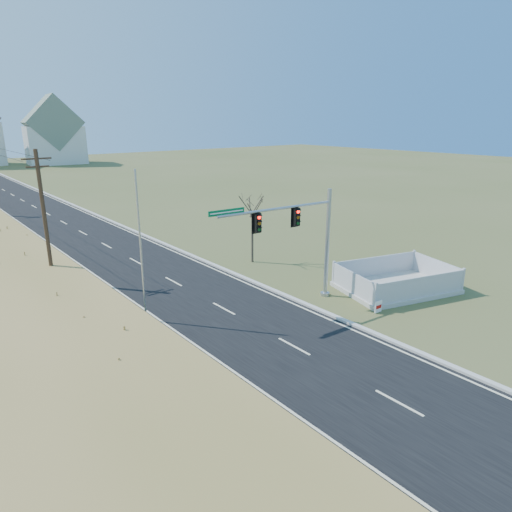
{
  "coord_description": "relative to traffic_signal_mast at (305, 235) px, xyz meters",
  "views": [
    {
      "loc": [
        -14.2,
        -16.52,
        10.84
      ],
      "look_at": [
        1.3,
        2.58,
        3.4
      ],
      "focal_mm": 32.0,
      "sensor_mm": 36.0,
      "label": 1
    }
  ],
  "objects": [
    {
      "name": "flagpole",
      "position": [
        -8.79,
        3.46,
        -0.87
      ],
      "size": [
        0.38,
        0.38,
        8.4
      ],
      "color": "#B7B5AD",
      "rests_on": "ground"
    },
    {
      "name": "curb",
      "position": [
        -0.34,
        48.07,
        -4.13
      ],
      "size": [
        0.3,
        180.0,
        0.18
      ],
      "primitive_type": "cube",
      "color": "#B2AFA8",
      "rests_on": "ground"
    },
    {
      "name": "utility_pole_near",
      "position": [
        -10.99,
        13.07,
        0.46
      ],
      "size": [
        1.8,
        0.26,
        9.0
      ],
      "color": "#422D1E",
      "rests_on": "ground"
    },
    {
      "name": "fence_enclosure",
      "position": [
        6.23,
        -2.37,
        -3.92
      ],
      "size": [
        8.14,
        6.58,
        1.63
      ],
      "rotation": [
        0.0,
        0.0,
        -0.28
      ],
      "color": "#B7B5AD",
      "rests_on": "ground"
    },
    {
      "name": "road",
      "position": [
        -4.49,
        48.07,
        -4.19
      ],
      "size": [
        8.0,
        180.0,
        0.06
      ],
      "primitive_type": "cube",
      "color": "black",
      "rests_on": "ground"
    },
    {
      "name": "traffic_signal_mast",
      "position": [
        0.0,
        0.0,
        0.0
      ],
      "size": [
        8.55,
        0.95,
        6.81
      ],
      "rotation": [
        0.0,
        0.0,
        -0.07
      ],
      "color": "#9EA0A5",
      "rests_on": "ground"
    },
    {
      "name": "open_sign",
      "position": [
        2.23,
        -3.95,
        -3.85
      ],
      "size": [
        0.57,
        0.1,
        0.7
      ],
      "rotation": [
        0.0,
        0.0,
        -0.06
      ],
      "color": "white",
      "rests_on": "ground"
    },
    {
      "name": "condo_ne",
      "position": [
        15.51,
        102.07,
        2.62
      ],
      "size": [
        14.12,
        10.51,
        16.52
      ],
      "rotation": [
        0.0,
        0.0,
        -0.1
      ],
      "color": "silver",
      "rests_on": "ground"
    },
    {
      "name": "bare_tree",
      "position": [
        2.68,
        8.35,
        0.34
      ],
      "size": [
        2.14,
        2.14,
        5.67
      ],
      "color": "#4C3F33",
      "rests_on": "ground"
    },
    {
      "name": "ground",
      "position": [
        -4.49,
        -1.93,
        -4.22
      ],
      "size": [
        260.0,
        260.0,
        0.0
      ],
      "primitive_type": "plane",
      "color": "#4A5227",
      "rests_on": "ground"
    }
  ]
}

